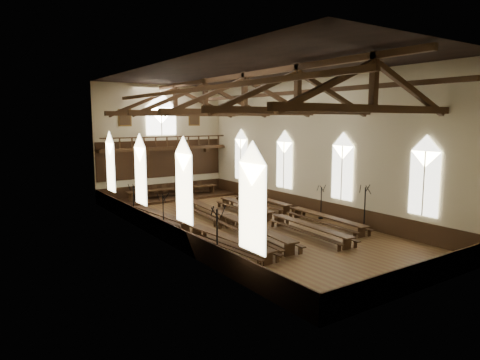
% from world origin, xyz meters
% --- Properties ---
extents(ground, '(26.00, 26.00, 0.00)m').
position_xyz_m(ground, '(0.00, 0.00, 0.00)').
color(ground, brown).
rests_on(ground, ground).
extents(room_walls, '(26.00, 26.00, 26.00)m').
position_xyz_m(room_walls, '(0.00, 0.00, 6.46)').
color(room_walls, '#BDAF8F').
rests_on(room_walls, ground).
extents(wainscot_band, '(12.00, 26.00, 1.20)m').
position_xyz_m(wainscot_band, '(0.00, 0.00, 0.60)').
color(wainscot_band, black).
rests_on(wainscot_band, ground).
extents(side_windows, '(11.85, 19.80, 4.50)m').
position_xyz_m(side_windows, '(-0.00, -0.00, 3.74)').
color(side_windows, white).
rests_on(side_windows, room_walls).
extents(end_window, '(2.80, 0.12, 3.80)m').
position_xyz_m(end_window, '(0.00, 12.90, 7.22)').
color(end_window, white).
rests_on(end_window, room_walls).
extents(minstrels_gallery, '(11.80, 1.24, 3.70)m').
position_xyz_m(minstrels_gallery, '(0.00, 12.66, 3.91)').
color(minstrels_gallery, '#372311').
rests_on(minstrels_gallery, room_walls).
extents(portraits, '(7.75, 0.09, 1.45)m').
position_xyz_m(portraits, '(0.00, 12.90, 7.10)').
color(portraits, brown).
rests_on(portraits, room_walls).
extents(roof_trusses, '(11.70, 25.70, 2.80)m').
position_xyz_m(roof_trusses, '(0.00, -0.00, 8.22)').
color(roof_trusses, '#372311').
rests_on(roof_trusses, room_walls).
extents(refectory_row_a, '(2.06, 14.32, 0.73)m').
position_xyz_m(refectory_row_a, '(-4.15, -0.28, 0.53)').
color(refectory_row_a, '#372311').
rests_on(refectory_row_a, ground).
extents(refectory_row_b, '(2.30, 14.90, 0.79)m').
position_xyz_m(refectory_row_b, '(-1.08, 0.43, 0.58)').
color(refectory_row_b, '#372311').
rests_on(refectory_row_b, ground).
extents(refectory_row_c, '(1.85, 14.16, 0.72)m').
position_xyz_m(refectory_row_c, '(1.93, -0.77, 0.52)').
color(refectory_row_c, '#372311').
rests_on(refectory_row_c, ground).
extents(refectory_row_d, '(1.89, 14.21, 0.72)m').
position_xyz_m(refectory_row_d, '(4.50, 0.38, 0.53)').
color(refectory_row_d, '#372311').
rests_on(refectory_row_d, ground).
extents(dais, '(11.40, 2.95, 0.20)m').
position_xyz_m(dais, '(0.30, 11.40, 0.10)').
color(dais, black).
rests_on(dais, ground).
extents(high_table, '(8.35, 1.24, 0.78)m').
position_xyz_m(high_table, '(0.30, 11.40, 0.86)').
color(high_table, '#372311').
rests_on(high_table, dais).
extents(high_chairs, '(6.75, 0.46, 1.00)m').
position_xyz_m(high_chairs, '(0.30, 12.21, 0.74)').
color(high_chairs, '#372311').
rests_on(high_chairs, dais).
extents(candelabrum_left_near, '(0.86, 0.85, 2.89)m').
position_xyz_m(candelabrum_left_near, '(-5.55, -5.68, 0.88)').
color(candelabrum_left_near, black).
rests_on(candelabrum_left_near, ground).
extents(candelabrum_left_mid, '(0.79, 0.76, 2.62)m').
position_xyz_m(candelabrum_left_mid, '(-5.55, 0.47, 0.80)').
color(candelabrum_left_mid, black).
rests_on(candelabrum_left_mid, ground).
extents(candelabrum_left_far, '(0.78, 0.75, 2.60)m').
position_xyz_m(candelabrum_left_far, '(-5.55, 5.35, 0.79)').
color(candelabrum_left_far, black).
rests_on(candelabrum_left_far, ground).
extents(candelabrum_right_near, '(0.85, 0.87, 2.90)m').
position_xyz_m(candelabrum_right_near, '(5.55, -5.27, 0.88)').
color(candelabrum_right_near, black).
rests_on(candelabrum_right_near, ground).
extents(candelabrum_right_mid, '(0.67, 0.73, 2.40)m').
position_xyz_m(candelabrum_right_mid, '(5.55, -1.47, 0.73)').
color(candelabrum_right_mid, black).
rests_on(candelabrum_right_mid, ground).
extents(candelabrum_right_far, '(0.78, 0.80, 2.67)m').
position_xyz_m(candelabrum_right_far, '(5.55, 7.19, 0.81)').
color(candelabrum_right_far, black).
rests_on(candelabrum_right_far, ground).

